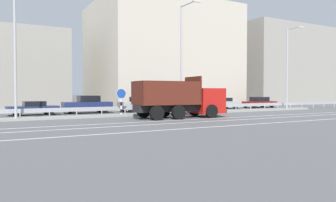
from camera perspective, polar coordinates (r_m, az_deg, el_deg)
name	(u,v)px	position (r m, az deg, el deg)	size (l,w,h in m)	color
ground_plane	(172,116)	(27.03, 0.79, -2.67)	(320.00, 320.00, 0.00)	#565659
lane_strip_0	(192,120)	(23.89, 4.14, -3.23)	(68.23, 0.16, 0.01)	silver
lane_strip_1	(206,122)	(22.40, 6.71, -3.57)	(68.23, 0.16, 0.01)	silver
lane_strip_2	(235,125)	(20.13, 11.61, -4.18)	(68.23, 0.16, 0.01)	silver
median_island	(162,114)	(28.69, -1.13, -2.24)	(37.53, 1.10, 0.18)	gray
median_guardrail	(157,108)	(29.43, -1.93, -1.20)	(68.23, 0.09, 0.78)	#9EA0A5
dump_truck	(189,102)	(25.78, 3.68, -0.20)	(7.31, 3.07, 3.22)	red
median_road_sign	(121,101)	(27.06, -8.14, -0.04)	(0.83, 0.16, 2.28)	white
street_lamp_1	(15,39)	(25.34, -25.08, 9.77)	(0.71, 1.86, 10.46)	#ADADB2
street_lamp_2	(182,54)	(29.68, 2.51, 8.25)	(0.70, 2.59, 9.82)	#ADADB2
street_lamp_3	(288,65)	(38.53, 20.19, 5.94)	(0.70, 1.96, 9.06)	#ADADB2
parked_car_3	(33,108)	(30.47, -22.45, -1.10)	(4.20, 2.05, 1.21)	navy
parked_car_4	(87,104)	(31.69, -13.85, -0.60)	(4.52, 2.18, 1.66)	navy
parked_car_5	(139,104)	(33.21, -5.01, -0.55)	(4.07, 2.11, 1.50)	#A3A3A8
parked_car_6	(180,104)	(35.49, 2.04, -0.56)	(3.95, 2.11, 1.29)	navy
parked_car_7	(221,103)	(39.18, 9.17, -0.34)	(4.89, 2.13, 1.31)	#A3A3A8
parked_car_8	(259,102)	(42.78, 15.53, -0.21)	(4.62, 2.01, 1.36)	maroon
background_building_1	(162,57)	(45.37, -1.14, 7.67)	(18.01, 14.16, 13.58)	beige
background_building_2	(276,66)	(59.70, 18.30, 5.73)	(18.11, 11.99, 12.73)	gray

